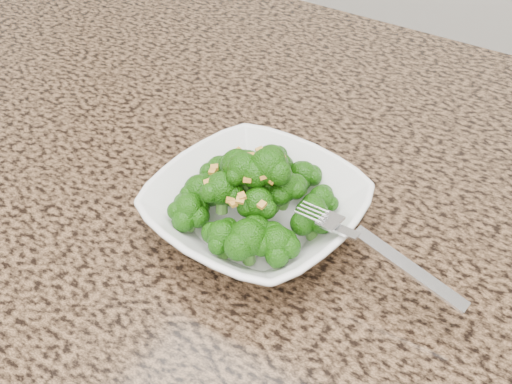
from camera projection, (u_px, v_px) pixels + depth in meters
The scene contains 5 objects.
granite_counter at pixel (204, 227), 0.69m from camera, with size 1.64×1.04×0.03m, color brown.
bowl at pixel (256, 210), 0.65m from camera, with size 0.21×0.21×0.05m, color white.
broccoli_pile at pixel (256, 166), 0.61m from camera, with size 0.18×0.18×0.06m, color #1A5609, non-canonical shape.
garlic_topping at pixel (256, 137), 0.59m from camera, with size 0.11×0.11×0.01m, color gold, non-canonical shape.
fork at pixel (351, 234), 0.58m from camera, with size 0.19×0.03×0.01m, color silver, non-canonical shape.
Camera 1 is at (0.31, -0.09, 1.36)m, focal length 45.00 mm.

